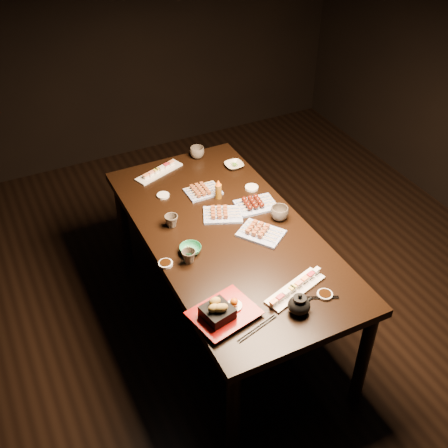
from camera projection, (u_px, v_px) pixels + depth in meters
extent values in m
plane|color=black|center=(265.00, 328.00, 3.62)|extent=(5.00, 5.00, 0.00)
cube|color=black|center=(228.00, 279.00, 3.43)|extent=(1.22, 1.93, 0.75)
imported|color=#2F915E|center=(190.00, 249.00, 3.05)|extent=(0.14, 0.14, 0.04)
imported|color=beige|center=(234.00, 165.00, 3.73)|extent=(0.12, 0.12, 0.03)
imported|color=#4D443A|center=(189.00, 256.00, 2.98)|extent=(0.09, 0.09, 0.07)
imported|color=#4D443A|center=(280.00, 213.00, 3.27)|extent=(0.11, 0.11, 0.08)
imported|color=#4D443A|center=(171.00, 221.00, 3.22)|extent=(0.09, 0.09, 0.07)
imported|color=#4D443A|center=(197.00, 152.00, 3.82)|extent=(0.12, 0.12, 0.08)
cylinder|color=brown|center=(218.00, 189.00, 3.43)|extent=(0.05, 0.05, 0.13)
cylinder|color=white|center=(166.00, 264.00, 2.98)|extent=(0.09, 0.09, 0.01)
cylinder|color=white|center=(252.00, 188.00, 3.54)|extent=(0.11, 0.11, 0.01)
cylinder|color=white|center=(325.00, 295.00, 2.80)|extent=(0.11, 0.11, 0.01)
cylinder|color=white|center=(163.00, 195.00, 3.47)|extent=(0.10, 0.10, 0.01)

